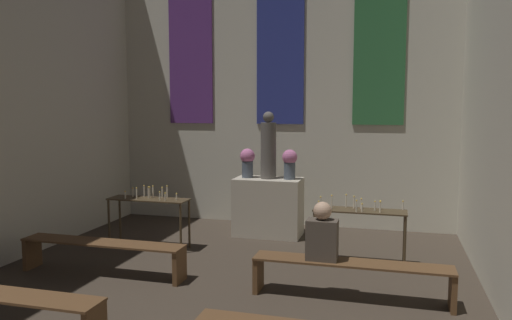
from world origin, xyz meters
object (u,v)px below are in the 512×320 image
Objects in this scene: candle_rack_right at (359,218)px; pew_back_left at (102,250)px; candle_rack_left at (149,205)px; flower_vase_left at (247,161)px; statue at (268,148)px; altar at (268,207)px; flower_vase_right at (290,162)px; pew_back_right at (351,271)px; person_seated at (322,234)px.

candle_rack_right is 0.56× the size of pew_back_left.
flower_vase_left is at bearing 44.73° from candle_rack_left.
candle_rack_right is (1.63, -1.25, -0.85)m from statue.
statue reaches higher than candle_rack_left.
flower_vase_left is (-0.37, 0.00, 0.79)m from altar.
flower_vase_left is 0.75m from flower_vase_right.
statue reaches higher than altar.
pew_back_left is 1.00× the size of pew_back_right.
altar is 2.26× the size of flower_vase_left.
altar is at bearing 180.00° from flower_vase_right.
candle_rack_left is at bearing 179.96° from candle_rack_right.
flower_vase_right is at bearing 0.00° from statue.
flower_vase_left reaches higher than altar.
statue is 2.26× the size of flower_vase_right.
candle_rack_right is at bearing 89.84° from pew_back_right.
pew_back_right is (-0.00, -1.33, -0.34)m from candle_rack_right.
flower_vase_right is at bearing 0.00° from flower_vase_left.
candle_rack_left is 3.21m from person_seated.
person_seated is (1.29, -2.58, -0.78)m from statue.
person_seated is at bearing -63.46° from statue.
candle_rack_right is at bearing -37.45° from altar.
pew_back_left is 2.94m from person_seated.
flower_vase_left is 3.40m from pew_back_right.
statue is 1.68× the size of person_seated.
candle_rack_right is at bearing -0.04° from candle_rack_left.
flower_vase_right is 3.40m from pew_back_left.
candle_rack_left is at bearing -135.27° from flower_vase_left.
altar is 1.03m from statue.
pew_back_left is at bearing 180.00° from pew_back_right.
statue is 0.50× the size of pew_back_left.
candle_rack_left is 0.56× the size of pew_back_right.
person_seated is at bearing -24.58° from candle_rack_left.
flower_vase_left is 0.39× the size of candle_rack_right.
statue is (0.00, 0.00, 1.03)m from altar.
candle_rack_left is 3.54m from pew_back_right.
flower_vase_left is (-0.37, 0.00, -0.24)m from statue.
flower_vase_left is 1.00× the size of flower_vase_right.
person_seated is (-0.34, -1.33, 0.07)m from candle_rack_right.
altar reaches higher than pew_back_right.
flower_vase_right is (0.75, 0.00, 0.00)m from flower_vase_left.
person_seated reaches higher than candle_rack_left.
flower_vase_left is at bearing 148.08° from candle_rack_right.
candle_rack_left is (-1.63, -1.25, -0.85)m from statue.
statue is 0.89× the size of candle_rack_left.
pew_back_right is at bearing 0.00° from pew_back_left.
pew_back_left is at bearing -115.89° from flower_vase_left.
candle_rack_left is 0.56× the size of pew_back_left.
person_seated is at bearing -104.34° from candle_rack_right.
pew_back_right is (1.63, -2.58, -1.19)m from statue.
statue reaches higher than flower_vase_right.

